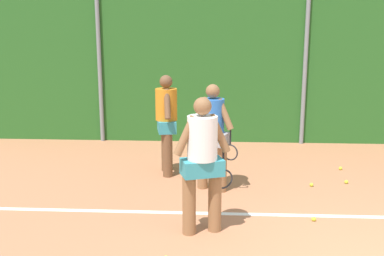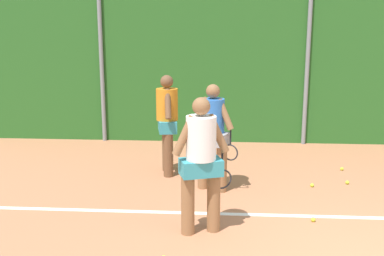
% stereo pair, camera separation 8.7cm
% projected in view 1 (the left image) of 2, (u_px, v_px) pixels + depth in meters
% --- Properties ---
extents(ground_plane, '(25.99, 25.99, 0.00)m').
position_uv_depth(ground_plane, '(355.00, 219.00, 6.70)').
color(ground_plane, '#B2704C').
extents(hedge_fence_backdrop, '(16.90, 0.25, 3.39)m').
position_uv_depth(hedge_fence_backdrop, '(303.00, 73.00, 10.84)').
color(hedge_fence_backdrop, '#286023').
rests_on(hedge_fence_backdrop, ground_plane).
extents(fence_post_left, '(0.10, 0.10, 3.65)m').
position_uv_depth(fence_post_left, '(100.00, 67.00, 10.91)').
color(fence_post_left, gray).
rests_on(fence_post_left, ground_plane).
extents(fence_post_center, '(0.10, 0.10, 3.65)m').
position_uv_depth(fence_post_center, '(305.00, 68.00, 10.64)').
color(fence_post_center, gray).
rests_on(fence_post_center, ground_plane).
extents(court_baseline_paint, '(12.35, 0.10, 0.01)m').
position_uv_depth(court_baseline_paint, '(353.00, 216.00, 6.77)').
color(court_baseline_paint, white).
rests_on(court_baseline_paint, ground_plane).
extents(player_foreground_near, '(0.80, 0.48, 1.87)m').
position_uv_depth(player_foreground_near, '(202.00, 159.00, 6.05)').
color(player_foreground_near, '#8C603D').
rests_on(player_foreground_near, ground_plane).
extents(player_midcourt, '(0.80, 0.51, 1.84)m').
position_uv_depth(player_midcourt, '(213.00, 132.00, 7.69)').
color(player_midcourt, '#8C603D').
rests_on(player_midcourt, ground_plane).
extents(player_backcourt_far, '(0.42, 0.78, 1.90)m').
position_uv_depth(player_backcourt_far, '(166.00, 119.00, 8.56)').
color(player_backcourt_far, brown).
rests_on(player_backcourt_far, ground_plane).
extents(tennis_ball_0, '(0.07, 0.07, 0.07)m').
position_uv_depth(tennis_ball_0, '(311.00, 185.00, 8.05)').
color(tennis_ball_0, '#CCDB33').
rests_on(tennis_ball_0, ground_plane).
extents(tennis_ball_3, '(0.07, 0.07, 0.07)m').
position_uv_depth(tennis_ball_3, '(346.00, 182.00, 8.20)').
color(tennis_ball_3, '#CCDB33').
rests_on(tennis_ball_3, ground_plane).
extents(tennis_ball_4, '(0.07, 0.07, 0.07)m').
position_uv_depth(tennis_ball_4, '(314.00, 219.00, 6.61)').
color(tennis_ball_4, '#CCDB33').
rests_on(tennis_ball_4, ground_plane).
extents(tennis_ball_6, '(0.07, 0.07, 0.07)m').
position_uv_depth(tennis_ball_6, '(341.00, 168.00, 8.99)').
color(tennis_ball_6, '#CCDB33').
rests_on(tennis_ball_6, ground_plane).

